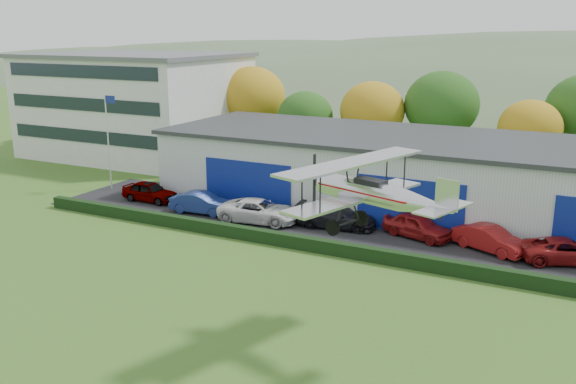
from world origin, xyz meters
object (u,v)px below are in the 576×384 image
at_px(car_0, 150,191).
at_px(car_5, 490,239).
at_px(biplane, 372,191).
at_px(flagpole, 109,132).
at_px(car_6, 566,251).
at_px(car_4, 417,226).
at_px(car_2, 259,211).
at_px(office_block, 136,104).
at_px(car_1, 202,203).
at_px(car_3, 336,216).
at_px(hangar, 434,175).

height_order(car_0, car_5, car_0).
distance_m(car_5, biplane, 15.09).
distance_m(flagpole, car_6, 34.53).
bearing_deg(flagpole, car_4, -1.57).
bearing_deg(car_5, car_2, 118.66).
height_order(office_block, biplane, office_block).
distance_m(car_1, car_5, 19.72).
bearing_deg(car_1, flagpole, 72.13).
bearing_deg(car_1, office_block, 45.40).
bearing_deg(flagpole, car_0, -16.67).
distance_m(car_3, car_4, 5.37).
bearing_deg(hangar, car_3, -123.07).
xyz_separation_m(car_0, car_6, (29.14, 0.38, -0.06)).
height_order(office_block, car_2, office_block).
height_order(hangar, car_0, hangar).
bearing_deg(car_5, car_3, 113.53).
distance_m(car_0, car_3, 15.17).
xyz_separation_m(hangar, flagpole, (-24.88, -5.98, 2.13)).
height_order(car_0, car_4, car_4).
bearing_deg(hangar, car_5, -53.68).
bearing_deg(office_block, car_2, -33.42).
relative_size(car_0, car_5, 0.98).
bearing_deg(hangar, biplane, -83.00).
relative_size(car_3, car_6, 1.07).
distance_m(car_1, car_6, 23.82).
bearing_deg(hangar, office_block, 167.99).
bearing_deg(car_5, flagpole, 111.98).
height_order(car_2, biplane, biplane).
bearing_deg(car_3, car_5, -99.92).
distance_m(car_5, car_6, 4.11).
height_order(hangar, car_2, hangar).
bearing_deg(car_0, flagpole, 73.71).
bearing_deg(car_1, biplane, -131.27).
distance_m(hangar, car_3, 8.62).
xyz_separation_m(flagpole, car_1, (10.48, -2.40, -3.98)).
distance_m(office_block, car_6, 44.91).
relative_size(car_0, car_1, 0.97).
height_order(car_5, car_6, car_5).
height_order(car_0, car_1, car_0).
relative_size(car_0, biplane, 0.56).
height_order(office_block, car_3, office_block).
distance_m(flagpole, car_1, 11.47).
relative_size(hangar, office_block, 1.97).
relative_size(car_2, car_6, 1.12).
xyz_separation_m(office_block, biplane, (35.56, -27.86, 1.38)).
bearing_deg(flagpole, car_3, -3.04).
bearing_deg(car_5, car_1, 117.75).
distance_m(flagpole, car_5, 30.45).
xyz_separation_m(car_1, car_5, (19.68, 1.20, -0.01)).
xyz_separation_m(car_2, car_4, (10.49, 1.66, -0.01)).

